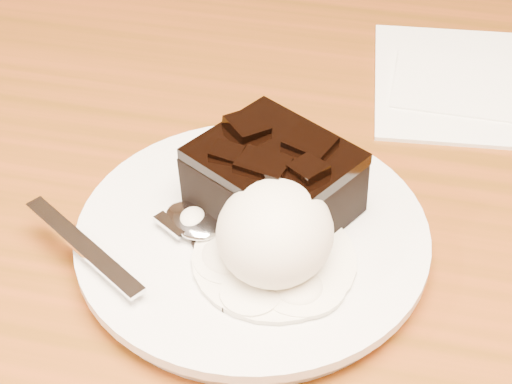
% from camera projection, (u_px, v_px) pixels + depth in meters
% --- Properties ---
extents(plate, '(0.22, 0.22, 0.02)m').
position_uv_depth(plate, '(252.00, 239.00, 0.50)').
color(plate, white).
rests_on(plate, dining_table).
extents(brownie, '(0.12, 0.11, 0.04)m').
position_uv_depth(brownie, '(274.00, 185.00, 0.49)').
color(brownie, black).
rests_on(brownie, plate).
extents(ice_cream_scoop, '(0.07, 0.07, 0.06)m').
position_uv_depth(ice_cream_scoop, '(275.00, 232.00, 0.46)').
color(ice_cream_scoop, white).
rests_on(ice_cream_scoop, plate).
extents(melt_puddle, '(0.10, 0.10, 0.00)m').
position_uv_depth(melt_puddle, '(274.00, 260.00, 0.47)').
color(melt_puddle, white).
rests_on(melt_puddle, plate).
extents(spoon, '(0.15, 0.11, 0.01)m').
position_uv_depth(spoon, '(193.00, 223.00, 0.49)').
color(spoon, silver).
rests_on(spoon, plate).
extents(napkin, '(0.18, 0.18, 0.01)m').
position_uv_depth(napkin, '(478.00, 82.00, 0.64)').
color(napkin, white).
rests_on(napkin, dining_table).
extents(crumb_a, '(0.01, 0.01, 0.00)m').
position_uv_depth(crumb_a, '(197.00, 244.00, 0.48)').
color(crumb_a, black).
rests_on(crumb_a, plate).
extents(crumb_b, '(0.01, 0.01, 0.00)m').
position_uv_depth(crumb_b, '(246.00, 252.00, 0.48)').
color(crumb_b, black).
rests_on(crumb_b, plate).
extents(crumb_c, '(0.01, 0.01, 0.00)m').
position_uv_depth(crumb_c, '(226.00, 306.00, 0.44)').
color(crumb_c, black).
rests_on(crumb_c, plate).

